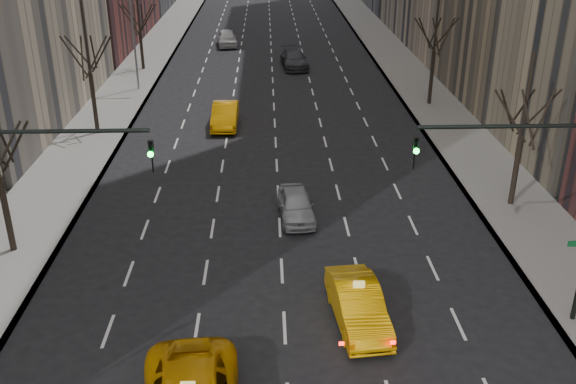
{
  "coord_description": "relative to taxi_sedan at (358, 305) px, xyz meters",
  "views": [
    {
      "loc": [
        -0.54,
        -7.53,
        14.42
      ],
      "look_at": [
        0.28,
        16.43,
        3.5
      ],
      "focal_mm": 40.0,
      "sensor_mm": 36.0,
      "label": 1
    }
  ],
  "objects": [
    {
      "name": "sidewalk_left",
      "position": [
        -14.98,
        57.76,
        -0.7
      ],
      "size": [
        4.5,
        320.0,
        0.15
      ],
      "primitive_type": "cube",
      "color": "slate",
      "rests_on": "ground"
    },
    {
      "name": "sidewalk_right",
      "position": [
        9.52,
        57.76,
        -0.7
      ],
      "size": [
        4.5,
        320.0,
        0.15
      ],
      "primitive_type": "cube",
      "color": "slate",
      "rests_on": "ground"
    },
    {
      "name": "tree_lw_c",
      "position": [
        -14.73,
        21.76,
        3.26
      ],
      "size": [
        3.36,
        3.5,
        8.74
      ],
      "color": "black",
      "rests_on": "ground"
    },
    {
      "name": "tree_lw_d",
      "position": [
        -14.73,
        39.76,
        2.78
      ],
      "size": [
        3.36,
        3.5,
        7.36
      ],
      "color": "black",
      "rests_on": "ground"
    },
    {
      "name": "tree_rw_b",
      "position": [
        9.27,
        9.76,
        2.94
      ],
      "size": [
        3.36,
        3.5,
        7.82
      ],
      "color": "black",
      "rests_on": "ground"
    },
    {
      "name": "tree_rw_c",
      "position": [
        9.27,
        27.76,
        3.26
      ],
      "size": [
        3.36,
        3.5,
        8.74
      ],
      "color": "black",
      "rests_on": "ground"
    },
    {
      "name": "traffic_mast_left",
      "position": [
        -11.84,
        -0.25,
        4.71
      ],
      "size": [
        6.69,
        0.39,
        8.0
      ],
      "color": "black",
      "rests_on": "ground"
    },
    {
      "name": "traffic_mast_right",
      "position": [
        6.38,
        -0.25,
        4.71
      ],
      "size": [
        6.69,
        0.39,
        8.0
      ],
      "color": "black",
      "rests_on": "ground"
    },
    {
      "name": "streetlight_far",
      "position": [
        -13.57,
        32.76,
        4.84
      ],
      "size": [
        2.83,
        0.22,
        9.0
      ],
      "color": "slate",
      "rests_on": "ground"
    },
    {
      "name": "taxi_sedan",
      "position": [
        0.0,
        0.0,
        0.0
      ],
      "size": [
        2.13,
        4.86,
        1.55
      ],
      "primitive_type": "imported",
      "rotation": [
        0.0,
        0.0,
        0.11
      ],
      "color": "#F6A905",
      "rests_on": "ground"
    },
    {
      "name": "silver_sedan_ahead",
      "position": [
        -1.89,
        8.81,
        -0.08
      ],
      "size": [
        1.96,
        4.23,
        1.4
      ],
      "primitive_type": "imported",
      "rotation": [
        0.0,
        0.0,
        0.08
      ],
      "color": "#A2A5AA",
      "rests_on": "ground"
    },
    {
      "name": "far_taxi",
      "position": [
        -6.19,
        23.13,
        0.04
      ],
      "size": [
        1.77,
        4.95,
        1.62
      ],
      "primitive_type": "imported",
      "rotation": [
        0.0,
        0.0,
        -0.01
      ],
      "color": "orange",
      "rests_on": "ground"
    },
    {
      "name": "far_suv_grey",
      "position": [
        -0.62,
        40.36,
        0.04
      ],
      "size": [
        2.75,
        5.77,
        1.62
      ],
      "primitive_type": "imported",
      "rotation": [
        0.0,
        0.0,
        0.09
      ],
      "color": "#323238",
      "rests_on": "ground"
    },
    {
      "name": "far_car_white",
      "position": [
        -7.48,
        50.51,
        0.08
      ],
      "size": [
        2.48,
        5.21,
        1.72
      ],
      "primitive_type": "imported",
      "rotation": [
        0.0,
        0.0,
        0.09
      ],
      "color": "silver",
      "rests_on": "ground"
    }
  ]
}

